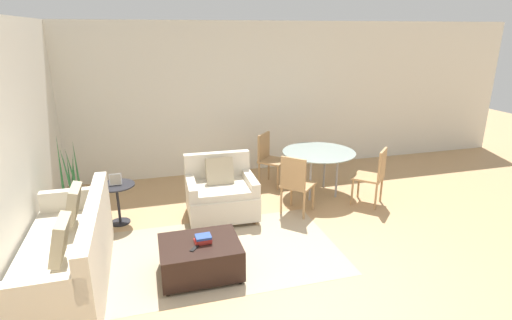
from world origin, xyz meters
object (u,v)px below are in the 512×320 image
object	(u,v)px
dining_table	(319,156)
dining_chair_far_left	(269,156)
side_table	(117,196)
couch	(69,259)
dining_chair_near_left	(296,181)
tv_remote_primary	(195,248)
armchair	(221,194)
book_stack	(203,239)
dining_chair_near_right	(374,173)
potted_plant	(75,207)
picture_frame	(115,179)
ottoman	(200,257)

from	to	relation	value
dining_table	dining_chair_far_left	distance (m)	0.92
side_table	dining_table	bearing A→B (deg)	4.29
couch	dining_chair_near_left	size ratio (longest dim) A/B	2.29
side_table	dining_chair_far_left	world-z (taller)	dining_chair_far_left
tv_remote_primary	side_table	size ratio (longest dim) A/B	0.26
armchair	book_stack	bearing A→B (deg)	-108.49
armchair	tv_remote_primary	distance (m)	1.60
armchair	dining_chair_far_left	xyz separation A→B (m)	(1.05, 1.03, 0.17)
couch	book_stack	size ratio (longest dim) A/B	11.11
armchair	couch	bearing A→B (deg)	-146.69
dining_chair_near_right	side_table	bearing A→B (deg)	173.79
dining_table	side_table	bearing A→B (deg)	-175.71
tv_remote_primary	side_table	xyz separation A→B (m)	(-0.85, 1.65, 0.01)
couch	side_table	world-z (taller)	couch
potted_plant	picture_frame	distance (m)	0.69
potted_plant	dining_table	distance (m)	3.70
couch	potted_plant	world-z (taller)	potted_plant
dining_chair_near_left	dining_chair_near_right	size ratio (longest dim) A/B	1.00
tv_remote_primary	dining_chair_near_left	size ratio (longest dim) A/B	0.16
armchair	potted_plant	distance (m)	2.00
side_table	dining_chair_near_left	distance (m)	2.51
dining_table	potted_plant	bearing A→B (deg)	-177.62
book_stack	dining_table	world-z (taller)	dining_table
ottoman	dining_chair_near_right	bearing A→B (deg)	21.84
ottoman	potted_plant	size ratio (longest dim) A/B	0.67
dining_chair_far_left	dining_chair_near_right	bearing A→B (deg)	-45.00
dining_chair_near_right	dining_chair_far_left	xyz separation A→B (m)	(-1.28, 1.28, 0.00)
side_table	dining_table	world-z (taller)	dining_table
couch	potted_plant	bearing A→B (deg)	95.23
armchair	dining_table	xyz separation A→B (m)	(1.69, 0.39, 0.31)
side_table	dining_chair_near_left	world-z (taller)	dining_chair_near_left
book_stack	dining_chair_near_left	distance (m)	1.90
tv_remote_primary	picture_frame	bearing A→B (deg)	117.27
dining_table	armchair	bearing A→B (deg)	-166.96
armchair	ottoman	bearing A→B (deg)	-110.06
side_table	dining_chair_near_right	distance (m)	3.78
potted_plant	dining_chair_near_left	world-z (taller)	potted_plant
dining_chair_near_left	book_stack	bearing A→B (deg)	-143.02
ottoman	dining_chair_far_left	xyz separation A→B (m)	(1.55, 2.42, 0.30)
book_stack	dining_chair_near_left	bearing A→B (deg)	36.98
dining_table	book_stack	bearing A→B (deg)	-140.43
couch	ottoman	xyz separation A→B (m)	(1.35, -0.17, -0.11)
potted_plant	armchair	bearing A→B (deg)	-6.83
ottoman	dining_chair_near_left	xyz separation A→B (m)	(1.55, 1.14, 0.30)
dining_chair_far_left	dining_table	bearing A→B (deg)	-45.00
couch	tv_remote_primary	bearing A→B (deg)	-11.96
potted_plant	dining_table	xyz separation A→B (m)	(3.68, 0.15, 0.38)
ottoman	dining_table	world-z (taller)	dining_table
picture_frame	dining_chair_near_right	size ratio (longest dim) A/B	0.18
ottoman	book_stack	distance (m)	0.22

